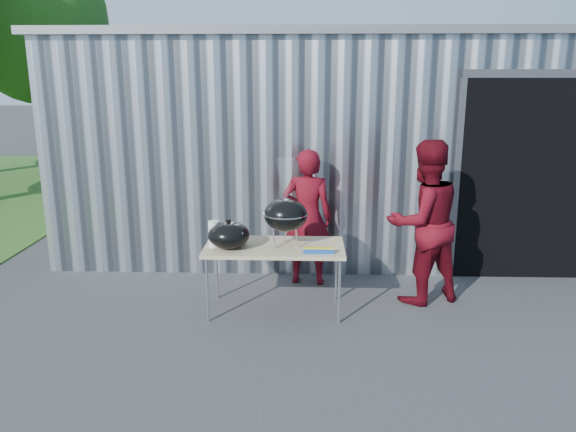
{
  "coord_description": "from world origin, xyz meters",
  "views": [
    {
      "loc": [
        0.2,
        -5.24,
        2.56
      ],
      "look_at": [
        0.0,
        0.65,
        1.05
      ],
      "focal_mm": 35.0,
      "sensor_mm": 36.0,
      "label": 1
    }
  ],
  "objects_px": {
    "folding_table": "(274,249)",
    "kettle_grill": "(286,208)",
    "person_bystander": "(424,222)",
    "person_cook": "(307,217)"
  },
  "relations": [
    {
      "from": "folding_table",
      "to": "kettle_grill",
      "type": "bearing_deg",
      "value": -1.09
    },
    {
      "from": "folding_table",
      "to": "person_bystander",
      "type": "bearing_deg",
      "value": 12.08
    },
    {
      "from": "person_cook",
      "to": "person_bystander",
      "type": "height_order",
      "value": "person_bystander"
    },
    {
      "from": "folding_table",
      "to": "kettle_grill",
      "type": "relative_size",
      "value": 1.59
    },
    {
      "from": "folding_table",
      "to": "person_cook",
      "type": "distance_m",
      "value": 0.95
    },
    {
      "from": "person_bystander",
      "to": "kettle_grill",
      "type": "bearing_deg",
      "value": -9.38
    },
    {
      "from": "folding_table",
      "to": "kettle_grill",
      "type": "xyz_separation_m",
      "value": [
        0.12,
        -0.0,
        0.45
      ]
    },
    {
      "from": "folding_table",
      "to": "person_bystander",
      "type": "relative_size",
      "value": 0.81
    },
    {
      "from": "folding_table",
      "to": "person_cook",
      "type": "bearing_deg",
      "value": 67.82
    },
    {
      "from": "kettle_grill",
      "to": "person_bystander",
      "type": "relative_size",
      "value": 0.51
    }
  ]
}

